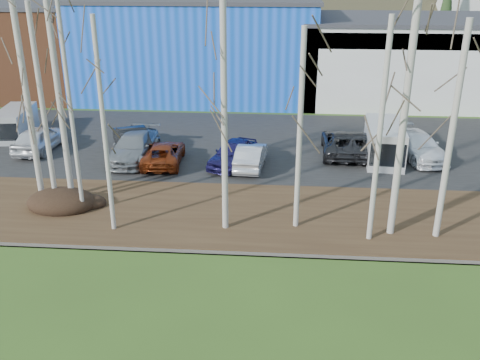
# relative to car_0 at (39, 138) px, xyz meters

# --- Properties ---
(river) EXTENTS (80.00, 8.00, 0.90)m
(river) POSITION_rel_car_0_xyz_m (13.64, -15.31, -0.93)
(river) COLOR black
(river) RESTS_ON ground
(far_bank_rocks) EXTENTS (80.00, 0.80, 0.46)m
(far_bank_rocks) POSITION_rel_car_0_xyz_m (13.64, -11.21, -0.93)
(far_bank_rocks) COLOR #47423D
(far_bank_rocks) RESTS_ON ground
(far_bank) EXTENTS (80.00, 7.00, 0.15)m
(far_bank) POSITION_rel_car_0_xyz_m (13.64, -8.01, -0.86)
(far_bank) COLOR #382616
(far_bank) RESTS_ON ground
(parking_lot) EXTENTS (80.00, 14.00, 0.14)m
(parking_lot) POSITION_rel_car_0_xyz_m (13.64, 2.49, -0.86)
(parking_lot) COLOR black
(parking_lot) RESTS_ON ground
(building_brick) EXTENTS (16.32, 12.24, 7.80)m
(building_brick) POSITION_rel_car_0_xyz_m (-10.36, 16.49, 2.97)
(building_brick) COLOR brown
(building_brick) RESTS_ON ground
(building_blue) EXTENTS (20.40, 12.24, 8.30)m
(building_blue) POSITION_rel_car_0_xyz_m (7.64, 16.49, 3.22)
(building_blue) COLOR blue
(building_blue) RESTS_ON ground
(building_white) EXTENTS (18.36, 12.24, 6.80)m
(building_white) POSITION_rel_car_0_xyz_m (25.64, 16.47, 2.48)
(building_white) COLOR silver
(building_white) RESTS_ON ground
(dirt_mound) EXTENTS (3.35, 2.37, 0.66)m
(dirt_mound) POSITION_rel_car_0_xyz_m (4.52, -8.00, -0.45)
(dirt_mound) COLOR black
(dirt_mound) RESTS_ON far_bank
(birch_0) EXTENTS (0.24, 0.24, 9.47)m
(birch_0) POSITION_rel_car_0_xyz_m (4.10, -7.66, 3.95)
(birch_0) COLOR beige
(birch_0) RESTS_ON far_bank
(birch_1) EXTENTS (0.19, 0.19, 10.07)m
(birch_1) POSITION_rel_car_0_xyz_m (5.73, -8.45, 4.25)
(birch_1) COLOR beige
(birch_1) RESTS_ON far_bank
(birch_2) EXTENTS (0.28, 0.28, 10.26)m
(birch_2) POSITION_rel_car_0_xyz_m (4.88, -7.54, 4.35)
(birch_2) COLOR beige
(birch_2) RESTS_ON far_bank
(birch_3) EXTENTS (0.20, 0.20, 9.16)m
(birch_3) POSITION_rel_car_0_xyz_m (7.67, -9.98, 3.80)
(birch_3) COLOR beige
(birch_3) RESTS_ON far_bank
(birch_4) EXTENTS (0.27, 0.27, 10.55)m
(birch_4) POSITION_rel_car_0_xyz_m (12.61, -9.47, 4.49)
(birch_4) COLOR beige
(birch_4) RESTS_ON far_bank
(birch_5) EXTENTS (0.23, 0.23, 8.70)m
(birch_5) POSITION_rel_car_0_xyz_m (15.74, -9.08, 3.57)
(birch_5) COLOR beige
(birch_5) RESTS_ON far_bank
(birch_6) EXTENTS (0.22, 0.22, 9.24)m
(birch_6) POSITION_rel_car_0_xyz_m (18.85, -10.03, 3.84)
(birch_6) COLOR beige
(birch_6) RESTS_ON far_bank
(birch_7) EXTENTS (0.30, 0.30, 9.94)m
(birch_7) POSITION_rel_car_0_xyz_m (19.86, -9.43, 4.19)
(birch_7) COLOR beige
(birch_7) RESTS_ON far_bank
(birch_8) EXTENTS (0.26, 0.26, 9.09)m
(birch_8) POSITION_rel_car_0_xyz_m (21.78, -9.56, 3.76)
(birch_8) COLOR beige
(birch_8) RESTS_ON far_bank
(birch_10) EXTENTS (0.28, 0.28, 10.26)m
(birch_10) POSITION_rel_car_0_xyz_m (3.37, -7.54, 4.35)
(birch_10) COLOR beige
(birch_10) RESTS_ON far_bank
(car_0) EXTENTS (2.11, 4.74, 1.58)m
(car_0) POSITION_rel_car_0_xyz_m (0.00, 0.00, 0.00)
(car_0) COLOR silver
(car_0) RESTS_ON parking_lot
(car_1) EXTENTS (3.58, 5.05, 1.58)m
(car_1) POSITION_rel_car_0_xyz_m (5.71, 0.44, -0.00)
(car_1) COLOR black
(car_1) RESTS_ON parking_lot
(car_2) EXTENTS (2.37, 4.70, 1.27)m
(car_2) POSITION_rel_car_0_xyz_m (8.20, -1.76, -0.15)
(car_2) COLOR maroon
(car_2) RESTS_ON parking_lot
(car_3) EXTENTS (2.46, 5.45, 1.55)m
(car_3) POSITION_rel_car_0_xyz_m (6.30, -1.14, -0.02)
(car_3) COLOR gray
(car_3) RESTS_ON parking_lot
(car_4) EXTENTS (3.07, 4.61, 1.46)m
(car_4) POSITION_rel_car_0_xyz_m (12.25, -1.67, -0.06)
(car_4) COLOR navy
(car_4) RESTS_ON parking_lot
(car_5) EXTENTS (1.79, 4.29, 1.38)m
(car_5) POSITION_rel_car_0_xyz_m (13.29, -1.92, -0.10)
(car_5) COLOR silver
(car_5) RESTS_ON parking_lot
(car_6) EXTENTS (2.53, 5.19, 1.42)m
(car_6) POSITION_rel_car_0_xyz_m (19.69, 0.71, -0.08)
(car_6) COLOR #28282B
(car_6) RESTS_ON parking_lot
(car_7) EXTENTS (3.43, 5.61, 1.52)m
(car_7) POSITION_rel_car_0_xyz_m (23.13, 0.46, -0.03)
(car_7) COLOR white
(car_7) RESTS_ON parking_lot
(car_8) EXTENTS (2.53, 5.19, 1.42)m
(car_8) POSITION_rel_car_0_xyz_m (18.71, 0.71, -0.08)
(car_8) COLOR #28282B
(car_8) RESTS_ON parking_lot
(car_9) EXTENTS (3.43, 5.61, 1.52)m
(car_9) POSITION_rel_car_0_xyz_m (23.13, 0.46, -0.03)
(car_9) COLOR white
(car_9) RESTS_ON parking_lot
(van_white) EXTENTS (2.45, 5.06, 2.15)m
(van_white) POSITION_rel_car_0_xyz_m (21.08, -0.13, 0.28)
(van_white) COLOR silver
(van_white) RESTS_ON parking_lot
(van_grey) EXTENTS (2.30, 4.45, 1.86)m
(van_grey) POSITION_rel_car_0_xyz_m (-2.77, 2.48, 0.14)
(van_grey) COLOR #B9BBBD
(van_grey) RESTS_ON parking_lot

